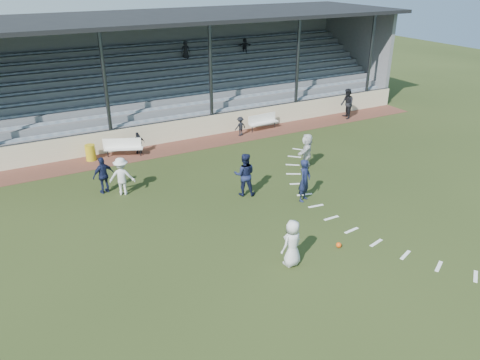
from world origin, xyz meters
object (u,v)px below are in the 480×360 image
object	(u,v)px
trash_bin	(91,153)
bench_left	(123,146)
player_navy_lead	(305,180)
bench_right	(263,121)
official	(347,104)
player_white_lead	(292,243)
football	(339,245)

from	to	relation	value
trash_bin	bench_left	bearing A→B (deg)	-6.48
player_navy_lead	bench_right	bearing A→B (deg)	40.69
player_navy_lead	official	size ratio (longest dim) A/B	0.96
bench_left	bench_right	distance (m)	8.80
player_white_lead	official	distance (m)	17.50
football	player_white_lead	bearing A→B (deg)	-178.55
bench_left	official	bearing A→B (deg)	21.31
bench_left	official	world-z (taller)	official
bench_right	trash_bin	xyz separation A→B (m)	(-10.46, -0.11, -0.15)
bench_left	player_white_lead	bearing A→B (deg)	-56.94
bench_left	player_navy_lead	world-z (taller)	player_navy_lead
player_white_lead	bench_right	bearing A→B (deg)	-129.76
bench_left	player_navy_lead	size ratio (longest dim) A/B	1.06
bench_right	player_navy_lead	distance (m)	9.67
player_white_lead	trash_bin	bearing A→B (deg)	-85.59
football	bench_right	bearing A→B (deg)	71.06
bench_left	player_white_lead	xyz separation A→B (m)	(2.32, -12.53, 0.26)
football	player_white_lead	xyz separation A→B (m)	(-2.09, -0.05, 0.74)
official	bench_left	bearing A→B (deg)	-71.48
bench_left	trash_bin	xyz separation A→B (m)	(-1.66, 0.19, -0.15)
bench_left	trash_bin	distance (m)	1.68
player_white_lead	bench_left	bearing A→B (deg)	-92.47
bench_left	player_navy_lead	distance (m)	10.36
football	player_navy_lead	bearing A→B (deg)	73.98
bench_left	football	size ratio (longest dim) A/B	10.01
football	player_navy_lead	xyz separation A→B (m)	(1.06, 3.69, 0.84)
trash_bin	player_navy_lead	bearing A→B (deg)	-51.51
football	player_white_lead	world-z (taller)	player_white_lead
player_navy_lead	trash_bin	bearing A→B (deg)	99.28
trash_bin	player_navy_lead	xyz separation A→B (m)	(7.13, -8.97, 0.50)
bench_left	bench_right	xyz separation A→B (m)	(8.80, 0.29, 0.00)
trash_bin	football	bearing A→B (deg)	-64.38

